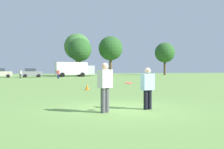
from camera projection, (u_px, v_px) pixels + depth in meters
The scene contains 14 objects.
ground_plane at pixel (117, 109), 9.97m from camera, with size 195.71×195.71×0.00m, color #6B9347.
player_thrower at pixel (105, 85), 9.02m from camera, with size 0.56×0.46×1.74m.
player_defender at pixel (148, 86), 9.77m from camera, with size 0.50×0.33×1.58m.
frisbee at pixel (129, 83), 9.15m from camera, with size 0.27×0.27×0.07m.
traffic_cone at pixel (87, 87), 19.22m from camera, with size 0.32×0.32×0.48m.
parked_car_center at pixel (0, 73), 49.70m from camera, with size 4.27×2.34×1.82m.
parked_car_mid_right at pixel (31, 73), 52.38m from camera, with size 4.27×2.34×1.82m.
box_truck at pixel (74, 69), 57.06m from camera, with size 8.59×3.23×3.18m.
bystander_sideline_watcher at pixel (58, 73), 43.86m from camera, with size 0.51×0.43×1.62m.
bystander_field_marshal at pixel (20, 73), 45.40m from camera, with size 0.48×0.49×1.58m.
tree_east_birch at pixel (80, 50), 63.25m from camera, with size 5.74×5.74×9.33m.
tree_east_oak at pixel (77, 47), 66.80m from camera, with size 6.73×6.73×10.93m.
tree_far_east_pine at pixel (111, 49), 69.72m from camera, with size 6.51×6.51×10.59m.
tree_far_west_pine at pixel (165, 53), 76.63m from camera, with size 5.92×5.92×9.62m.
Camera 1 is at (-3.73, -9.23, 1.49)m, focal length 41.51 mm.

